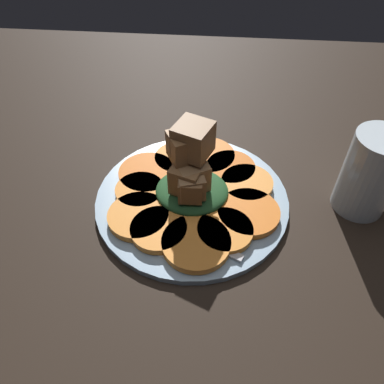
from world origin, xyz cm
name	(u,v)px	position (x,y,z in cm)	size (l,w,h in cm)	color
table_slab	(192,206)	(0.00, 0.00, 1.00)	(120.00, 120.00, 2.00)	black
plate	(192,199)	(0.00, 0.00, 2.52)	(29.17, 29.17, 1.05)	#99B7D1
carrot_slice_0	(230,168)	(5.67, 6.34, 3.64)	(7.93, 7.93, 1.08)	orange
carrot_slice_1	(207,156)	(1.78, 8.98, 3.64)	(9.10, 9.10, 1.08)	orange
carrot_slice_2	(178,159)	(-2.98, 7.92, 3.64)	(7.86, 7.86, 1.08)	orange
carrot_slice_3	(148,173)	(-7.44, 3.93, 3.64)	(9.21, 9.21, 1.08)	orange
carrot_slice_4	(140,189)	(-7.98, 0.36, 3.64)	(7.44, 7.44, 1.08)	orange
carrot_slice_5	(138,216)	(-7.24, -5.02, 3.64)	(8.76, 8.76, 1.08)	orange
carrot_slice_6	(159,229)	(-3.98, -7.16, 3.64)	(7.90, 7.90, 1.08)	orange
carrot_slice_7	(196,243)	(1.37, -8.97, 3.64)	(9.38, 9.38, 1.08)	orange
carrot_slice_8	(225,231)	(5.17, -6.54, 3.64)	(7.76, 7.76, 1.08)	orange
carrot_slice_9	(248,213)	(8.43, -2.97, 3.64)	(9.01, 9.01, 1.08)	orange
carrot_slice_10	(247,184)	(8.27, 3.03, 3.64)	(8.04, 8.04, 1.08)	#F99539
center_pile	(191,175)	(-0.13, 0.07, 7.48)	(10.90, 9.81, 11.90)	#235128
fork	(183,232)	(-0.63, -7.09, 3.30)	(16.35, 8.56, 0.40)	silver
water_glass	(370,174)	(25.03, 1.71, 8.36)	(7.71, 7.71, 12.72)	silver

